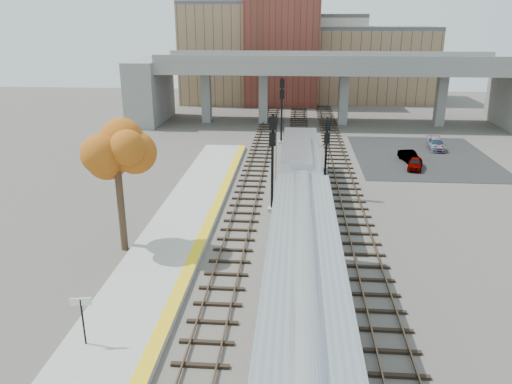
% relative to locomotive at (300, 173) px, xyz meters
% --- Properties ---
extents(ground, '(160.00, 160.00, 0.00)m').
position_rel_locomotive_xyz_m(ground, '(-1.00, -13.51, -2.28)').
color(ground, '#47423D').
rests_on(ground, ground).
extents(platform, '(4.50, 60.00, 0.35)m').
position_rel_locomotive_xyz_m(platform, '(-8.25, -13.51, -2.10)').
color(platform, '#9E9E99').
rests_on(platform, ground).
extents(yellow_strip, '(0.70, 60.00, 0.01)m').
position_rel_locomotive_xyz_m(yellow_strip, '(-6.35, -13.51, -1.92)').
color(yellow_strip, yellow).
rests_on(yellow_strip, platform).
extents(tracks, '(10.70, 95.00, 0.25)m').
position_rel_locomotive_xyz_m(tracks, '(-0.07, -1.01, -2.20)').
color(tracks, black).
rests_on(tracks, ground).
extents(overpass, '(54.00, 12.00, 9.50)m').
position_rel_locomotive_xyz_m(overpass, '(3.92, 31.49, 3.53)').
color(overpass, slate).
rests_on(overpass, ground).
extents(buildings_far, '(43.00, 21.00, 20.60)m').
position_rel_locomotive_xyz_m(buildings_far, '(0.26, 53.06, 5.60)').
color(buildings_far, '#8E6E52').
rests_on(buildings_far, ground).
extents(parking_lot, '(14.00, 18.00, 0.04)m').
position_rel_locomotive_xyz_m(parking_lot, '(13.00, 14.49, -2.26)').
color(parking_lot, black).
rests_on(parking_lot, ground).
extents(locomotive, '(3.02, 19.05, 4.10)m').
position_rel_locomotive_xyz_m(locomotive, '(0.00, 0.00, 0.00)').
color(locomotive, '#A8AAB2').
rests_on(locomotive, ground).
extents(coach, '(3.03, 25.00, 5.00)m').
position_rel_locomotive_xyz_m(coach, '(-0.00, -22.61, 0.52)').
color(coach, '#A8AAB2').
rests_on(coach, ground).
extents(signal_mast_near, '(0.60, 0.64, 7.44)m').
position_rel_locomotive_xyz_m(signal_mast_near, '(-2.10, -2.73, 1.49)').
color(signal_mast_near, '#9E9E99').
rests_on(signal_mast_near, ground).
extents(signal_mast_mid, '(0.60, 0.64, 6.57)m').
position_rel_locomotive_xyz_m(signal_mast_mid, '(2.00, 0.84, 0.89)').
color(signal_mast_mid, '#9E9E99').
rests_on(signal_mast_mid, ground).
extents(signal_mast_far, '(0.60, 0.64, 7.62)m').
position_rel_locomotive_xyz_m(signal_mast_far, '(-2.10, 19.17, 1.61)').
color(signal_mast_far, '#9E9E99').
rests_on(signal_mast_far, ground).
extents(station_sign, '(0.89, 0.21, 2.27)m').
position_rel_locomotive_xyz_m(station_sign, '(-9.39, -20.10, -0.30)').
color(station_sign, black).
rests_on(station_sign, platform).
extents(tree, '(3.60, 3.60, 8.57)m').
position_rel_locomotive_xyz_m(tree, '(-11.05, -10.01, 4.08)').
color(tree, '#382619').
rests_on(tree, ground).
extents(car_a, '(2.14, 3.49, 1.11)m').
position_rel_locomotive_xyz_m(car_a, '(11.17, 9.56, -1.68)').
color(car_a, '#99999E').
rests_on(car_a, parking_lot).
extents(car_b, '(1.84, 3.52, 1.10)m').
position_rel_locomotive_xyz_m(car_b, '(11.16, 12.28, -1.69)').
color(car_b, '#99999E').
rests_on(car_b, parking_lot).
extents(car_c, '(1.89, 4.15, 1.18)m').
position_rel_locomotive_xyz_m(car_c, '(15.20, 17.67, -1.65)').
color(car_c, '#99999E').
rests_on(car_c, parking_lot).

